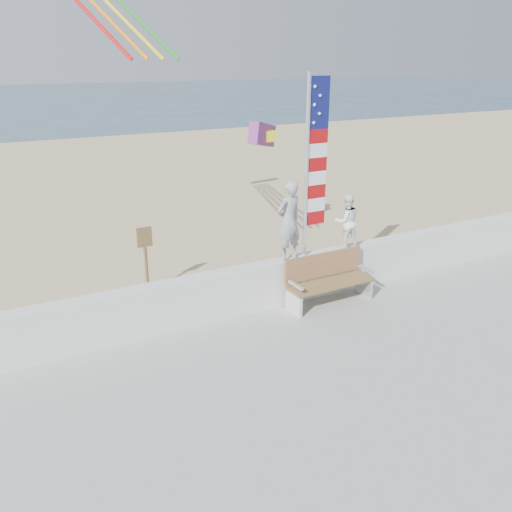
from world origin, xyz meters
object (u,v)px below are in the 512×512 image
object	(u,v)px
adult	(289,221)
flag	(312,160)
bench	(328,279)
child	(346,221)

from	to	relation	value
adult	flag	world-z (taller)	flag
bench	adult	bearing A→B (deg)	145.37
flag	child	bearing A→B (deg)	0.02
adult	child	bearing A→B (deg)	167.41
child	flag	xyz separation A→B (m)	(-0.90, -0.00, 1.34)
adult	flag	distance (m)	1.23
child	flag	size ratio (longest dim) A/B	0.33
adult	bench	xyz separation A→B (m)	(0.66, -0.45, -1.18)
adult	child	size ratio (longest dim) A/B	1.37
adult	child	distance (m)	1.41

